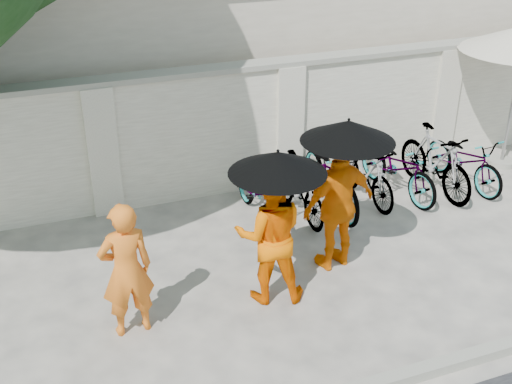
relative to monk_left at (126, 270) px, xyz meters
name	(u,v)px	position (x,y,z in m)	size (l,w,h in m)	color
ground	(236,313)	(1.22, -0.13, -0.82)	(80.00, 80.00, 0.00)	beige
compound_wall	(228,132)	(2.22, 3.07, 0.18)	(20.00, 0.30, 2.00)	silver
building_behind	(215,37)	(3.22, 6.87, 0.78)	(14.00, 6.00, 3.20)	beige
monk_left	(126,270)	(0.00, 0.00, 0.00)	(0.60, 0.39, 1.64)	orange
monk_center	(270,235)	(1.72, 0.05, 0.06)	(0.85, 0.67, 1.76)	#FF6C00
parasol_center	(278,163)	(1.77, -0.03, 1.02)	(1.12, 1.12, 0.98)	black
monk_right	(339,205)	(2.81, 0.40, 0.09)	(1.06, 0.44, 1.81)	orange
parasol_right	(348,131)	(2.83, 0.32, 1.12)	(1.16, 1.16, 1.05)	black
bike_0	(260,191)	(2.31, 1.89, -0.34)	(0.64, 1.83, 0.96)	#9F9F9F
bike_1	(299,187)	(2.91, 1.81, -0.34)	(0.45, 1.61, 0.96)	#9F9F9F
bike_2	(332,176)	(3.51, 1.93, -0.30)	(0.69, 1.97, 1.03)	#9F9F9F
bike_3	(366,173)	(4.11, 1.90, -0.34)	(0.45, 1.59, 0.96)	#9F9F9F
bike_4	(399,167)	(4.70, 1.92, -0.34)	(0.63, 1.82, 0.95)	#9F9F9F
bike_5	(435,161)	(5.30, 1.79, -0.28)	(0.51, 1.80, 1.08)	#9F9F9F
bike_6	(464,160)	(5.90, 1.82, -0.37)	(0.60, 1.73, 0.91)	#9F9F9F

